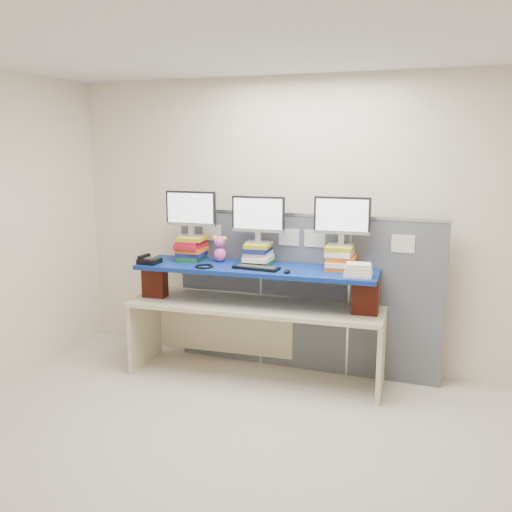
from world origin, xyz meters
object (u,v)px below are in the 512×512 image
at_px(desk, 256,318).
at_px(monitor_left, 191,211).
at_px(keyboard, 256,268).
at_px(monitor_right, 342,218).
at_px(desk_phone, 149,260).
at_px(blue_board, 256,269).
at_px(monitor_center, 258,217).

height_order(desk, monitor_left, monitor_left).
bearing_deg(keyboard, monitor_right, 23.89).
height_order(monitor_right, keyboard, monitor_right).
height_order(monitor_left, desk_phone, monitor_left).
bearing_deg(monitor_left, desk, -9.88).
distance_m(desk, blue_board, 0.47).
distance_m(monitor_right, keyboard, 0.88).
distance_m(desk, keyboard, 0.51).
xyz_separation_m(keyboard, desk_phone, (-1.03, -0.12, 0.02)).
xyz_separation_m(monitor_left, monitor_center, (0.67, 0.04, -0.03)).
distance_m(desk, monitor_left, 1.19).
bearing_deg(monitor_right, keyboard, -163.56).
distance_m(desk, monitor_right, 1.22).
bearing_deg(desk_phone, desk, 11.13).
bearing_deg(monitor_right, monitor_center, -180.00).
distance_m(monitor_center, monitor_right, 0.77).
height_order(desk, blue_board, blue_board).
relative_size(monitor_center, keyboard, 1.17).
bearing_deg(desk, monitor_center, 96.60).
bearing_deg(blue_board, monitor_right, 8.92).
xyz_separation_m(monitor_right, keyboard, (-0.71, -0.26, -0.45)).
relative_size(monitor_right, keyboard, 1.17).
xyz_separation_m(desk, monitor_right, (0.75, 0.17, 0.95)).
bearing_deg(keyboard, monitor_left, 170.69).
xyz_separation_m(desk, blue_board, (0.00, 0.00, 0.47)).
xyz_separation_m(desk, monitor_center, (-0.02, 0.12, 0.94)).
relative_size(desk, monitor_center, 4.79).
distance_m(blue_board, monitor_right, 0.90).
height_order(blue_board, desk_phone, desk_phone).
bearing_deg(monitor_left, blue_board, -9.88).
relative_size(desk, blue_board, 1.08).
bearing_deg(monitor_center, desk_phone, -165.10).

